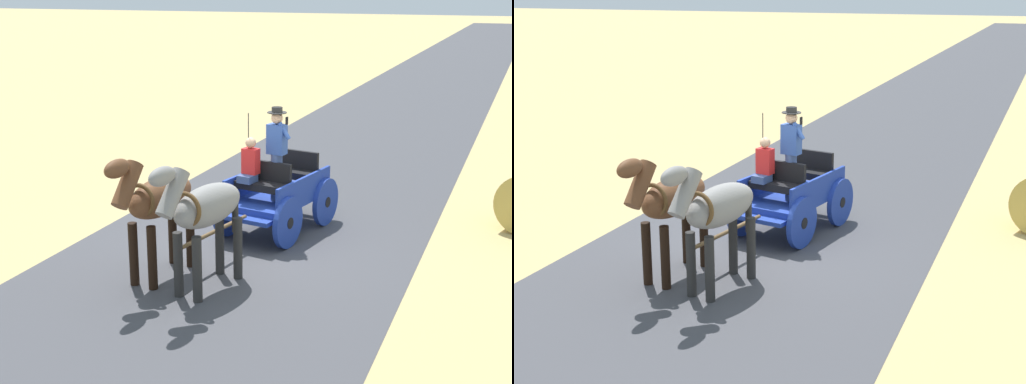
# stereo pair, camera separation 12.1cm
# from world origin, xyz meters

# --- Properties ---
(ground_plane) EXTENTS (200.00, 200.00, 0.00)m
(ground_plane) POSITION_xyz_m (0.00, 0.00, 0.00)
(ground_plane) COLOR tan
(road_surface) EXTENTS (6.16, 160.00, 0.01)m
(road_surface) POSITION_xyz_m (0.00, 0.00, 0.00)
(road_surface) COLOR #424247
(road_surface) RESTS_ON ground
(horse_drawn_carriage) EXTENTS (1.83, 4.51, 2.50)m
(horse_drawn_carriage) POSITION_xyz_m (-0.19, -0.90, 0.82)
(horse_drawn_carriage) COLOR #1E3899
(horse_drawn_carriage) RESTS_ON ground
(horse_near_side) EXTENTS (0.87, 2.15, 2.21)m
(horse_near_side) POSITION_xyz_m (-0.08, 2.16, 1.32)
(horse_near_side) COLOR gray
(horse_near_side) RESTS_ON ground
(horse_off_side) EXTENTS (0.75, 2.15, 2.21)m
(horse_off_side) POSITION_xyz_m (0.82, 1.99, 1.32)
(horse_off_side) COLOR brown
(horse_off_side) RESTS_ON ground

